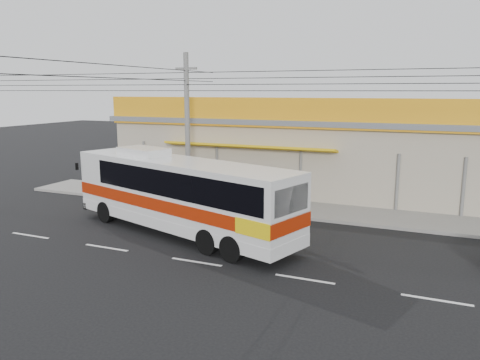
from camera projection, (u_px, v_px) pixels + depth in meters
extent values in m
plane|color=black|center=(226.00, 242.00, 19.10)|extent=(120.00, 120.00, 0.00)
cube|color=gray|center=(273.00, 207.00, 24.51)|extent=(30.00, 3.20, 0.15)
cube|color=#AA9E89|center=(303.00, 155.00, 29.20)|extent=(22.00, 8.00, 4.20)
cube|color=#575A5E|center=(304.00, 119.00, 28.77)|extent=(22.60, 8.60, 0.30)
cube|color=orange|center=(283.00, 113.00, 24.94)|extent=(22.00, 0.24, 1.60)
cube|color=red|center=(248.00, 112.00, 25.68)|extent=(9.00, 0.10, 1.20)
cube|color=#237F16|center=(413.00, 115.00, 22.43)|extent=(2.40, 0.10, 1.10)
cube|color=navy|center=(475.00, 117.00, 21.40)|extent=(2.20, 0.10, 1.10)
cube|color=red|center=(141.00, 110.00, 28.35)|extent=(3.00, 0.10, 1.10)
cube|color=#E0B00C|center=(247.00, 147.00, 25.90)|extent=(10.00, 1.20, 0.37)
cube|color=silver|center=(180.00, 193.00, 19.82)|extent=(11.63, 5.81, 2.77)
cube|color=#A22006|center=(180.00, 200.00, 19.88)|extent=(11.68, 5.86, 0.52)
cube|color=yellow|center=(274.00, 221.00, 16.69)|extent=(2.21, 2.80, 0.57)
cube|color=black|center=(191.00, 180.00, 19.27)|extent=(9.83, 5.26, 1.05)
cube|color=black|center=(104.00, 168.00, 23.37)|extent=(0.79, 2.04, 1.43)
cube|color=silver|center=(144.00, 152.00, 21.06)|extent=(2.59, 1.98, 0.34)
cylinder|color=black|center=(106.00, 212.00, 21.84)|extent=(1.04, 0.60, 0.99)
cylinder|color=black|center=(143.00, 204.00, 23.44)|extent=(1.04, 0.60, 0.99)
cylinder|color=black|center=(232.00, 249.00, 16.75)|extent=(1.04, 0.60, 0.99)
cylinder|color=black|center=(268.00, 235.00, 18.35)|extent=(1.04, 0.60, 0.99)
imported|color=maroon|center=(118.00, 187.00, 26.63)|extent=(1.93, 0.87, 0.98)
imported|color=black|center=(142.00, 190.00, 26.01)|extent=(1.55, 0.75, 0.90)
cylinder|color=slate|center=(187.00, 132.00, 24.01)|extent=(0.26, 0.26, 7.95)
cube|color=slate|center=(186.00, 69.00, 23.41)|extent=(1.19, 0.12, 0.12)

